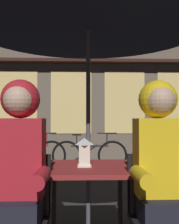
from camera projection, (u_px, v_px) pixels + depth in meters
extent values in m
cube|color=maroon|center=(88.00, 168.00, 2.21)|extent=(0.72, 0.72, 0.04)
cylinder|color=#2D2319|center=(54.00, 202.00, 2.50)|extent=(0.04, 0.04, 0.70)
cylinder|color=#2D2319|center=(120.00, 202.00, 2.52)|extent=(0.04, 0.04, 0.70)
cylinder|color=#4C4C51|center=(88.00, 119.00, 2.22)|extent=(0.04, 0.04, 2.25)
cone|color=black|center=(88.00, 8.00, 2.25)|extent=(2.10, 2.10, 0.38)
cube|color=white|center=(84.00, 165.00, 2.19)|extent=(0.11, 0.11, 0.02)
cube|color=white|center=(84.00, 155.00, 2.19)|extent=(0.09, 0.09, 0.16)
pyramid|color=white|center=(84.00, 141.00, 2.19)|extent=(0.11, 0.11, 0.06)
cube|color=black|center=(23.00, 184.00, 1.94)|extent=(0.40, 0.03, 0.42)
cube|color=black|center=(163.00, 224.00, 1.78)|extent=(0.40, 0.40, 0.04)
cube|color=black|center=(155.00, 183.00, 1.97)|extent=(0.40, 0.03, 0.42)
cube|color=black|center=(17.00, 211.00, 1.75)|extent=(0.32, 0.36, 0.16)
cube|color=red|center=(18.00, 157.00, 1.80)|extent=(0.34, 0.22, 0.52)
cylinder|color=red|center=(41.00, 178.00, 1.58)|extent=(0.09, 0.30, 0.09)
sphere|color=tan|center=(19.00, 100.00, 1.81)|extent=(0.21, 0.21, 0.21)
sphere|color=red|center=(21.00, 99.00, 1.86)|extent=(0.27, 0.27, 0.27)
cube|color=black|center=(163.00, 209.00, 1.78)|extent=(0.32, 0.36, 0.16)
cube|color=yellow|center=(160.00, 157.00, 1.83)|extent=(0.34, 0.22, 0.52)
cylinder|color=yellow|center=(142.00, 177.00, 1.60)|extent=(0.09, 0.30, 0.09)
sphere|color=tan|center=(160.00, 100.00, 1.84)|extent=(0.21, 0.21, 0.21)
sphere|color=yellow|center=(158.00, 99.00, 1.89)|extent=(0.27, 0.27, 0.27)
cube|color=#6B5B4C|center=(97.00, 51.00, 7.69)|extent=(10.00, 0.60, 6.20)
cube|color=#F4D17A|center=(17.00, 102.00, 7.26)|extent=(1.10, 0.02, 1.70)
cube|color=#F4D17A|center=(71.00, 102.00, 7.31)|extent=(1.10, 0.02, 1.70)
cube|color=#F4D17A|center=(125.00, 102.00, 7.36)|extent=(1.10, 0.02, 1.70)
cube|color=#F4D17A|center=(177.00, 103.00, 7.41)|extent=(1.10, 0.02, 1.70)
cube|color=#331914|center=(98.00, 61.00, 7.23)|extent=(9.00, 0.36, 0.08)
torus|color=black|center=(52.00, 155.00, 6.00)|extent=(0.66, 0.19, 0.66)
torus|color=black|center=(9.00, 154.00, 6.19)|extent=(0.66, 0.19, 0.66)
cylinder|color=maroon|center=(30.00, 145.00, 6.10)|extent=(0.82, 0.22, 0.04)
cylinder|color=maroon|center=(25.00, 153.00, 6.12)|extent=(0.60, 0.17, 0.44)
cylinder|color=maroon|center=(19.00, 140.00, 6.16)|extent=(0.02, 0.02, 0.24)
cube|color=black|center=(19.00, 134.00, 6.16)|extent=(0.21, 0.12, 0.04)
cylinder|color=maroon|center=(47.00, 139.00, 6.04)|extent=(0.02, 0.02, 0.28)
cylinder|color=black|center=(47.00, 133.00, 6.04)|extent=(0.43, 0.12, 0.02)
torus|color=black|center=(112.00, 155.00, 5.96)|extent=(0.66, 0.06, 0.66)
torus|color=black|center=(67.00, 156.00, 5.95)|extent=(0.66, 0.06, 0.66)
cylinder|color=black|center=(90.00, 146.00, 5.96)|extent=(0.84, 0.05, 0.04)
cylinder|color=black|center=(84.00, 154.00, 5.96)|extent=(0.61, 0.05, 0.44)
cylinder|color=black|center=(77.00, 140.00, 5.96)|extent=(0.02, 0.02, 0.24)
cube|color=black|center=(77.00, 135.00, 5.97)|extent=(0.20, 0.08, 0.04)
cylinder|color=black|center=(107.00, 139.00, 5.97)|extent=(0.02, 0.02, 0.28)
cylinder|color=black|center=(107.00, 133.00, 5.98)|extent=(0.44, 0.03, 0.02)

